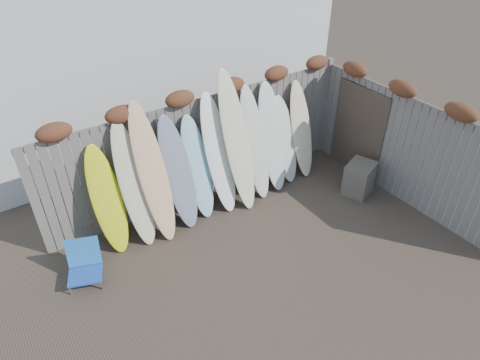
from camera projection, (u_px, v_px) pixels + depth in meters
ground at (282, 268)px, 6.76m from camera, size 80.00×80.00×0.00m
back_fence at (206, 139)px, 7.73m from camera, size 6.05×0.28×2.24m
right_fence at (408, 145)px, 7.65m from camera, size 0.28×4.40×2.24m
beach_chair at (84, 263)px, 6.43m from camera, size 0.64×0.66×0.65m
wooden_crate at (359, 178)px, 8.22m from camera, size 0.67×0.62×0.64m
lattice_panel at (358, 131)px, 8.53m from camera, size 0.07×1.23×1.84m
surfboard_0 at (107, 201)px, 6.72m from camera, size 0.48×0.64×1.80m
surfboard_1 at (134, 185)px, 6.81m from camera, size 0.48×0.74×2.08m
surfboard_2 at (153, 174)px, 6.85m from camera, size 0.53×0.84×2.31m
surfboard_3 at (178, 174)px, 7.18m from camera, size 0.58×0.75×1.97m
surfboard_4 at (198, 168)px, 7.44m from camera, size 0.48×0.66×1.84m
surfboard_5 at (219, 154)px, 7.51m from camera, size 0.56×0.79×2.15m
surfboard_6 at (237, 142)px, 7.51m from camera, size 0.57×0.90×2.49m
surfboard_7 at (255, 144)px, 7.86m from camera, size 0.49×0.75×2.10m
surfboard_8 at (272, 138)px, 8.08m from camera, size 0.56×0.76×2.06m
surfboard_9 at (285, 140)px, 8.36m from camera, size 0.58×0.66×1.72m
surfboard_10 at (301, 130)px, 8.50m from camera, size 0.48×0.69×1.90m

